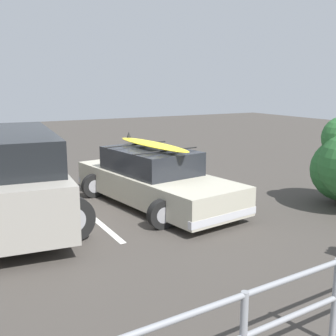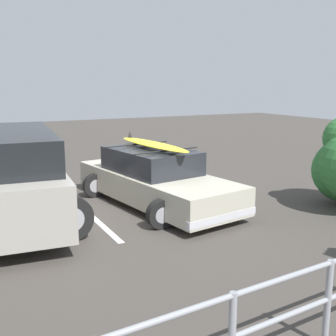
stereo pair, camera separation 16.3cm
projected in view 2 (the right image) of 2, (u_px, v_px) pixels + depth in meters
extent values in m
cube|color=#423D38|center=(126.00, 207.00, 9.36)|extent=(44.00, 44.00, 0.02)
cube|color=silver|center=(89.00, 214.00, 8.85)|extent=(0.12, 3.71, 0.00)
cube|color=#B7B29E|center=(156.00, 185.00, 9.47)|extent=(2.25, 4.68, 0.58)
cube|color=#23262B|center=(151.00, 160.00, 9.51)|extent=(1.72, 2.34, 0.51)
cube|color=silver|center=(223.00, 217.00, 7.76)|extent=(1.65, 0.34, 0.14)
cube|color=silver|center=(110.00, 175.00, 11.25)|extent=(1.65, 0.34, 0.14)
cylinder|color=black|center=(225.00, 200.00, 8.87)|extent=(0.56, 0.18, 0.56)
cylinder|color=#99999E|center=(225.00, 200.00, 8.87)|extent=(0.31, 0.19, 0.31)
cylinder|color=black|center=(161.00, 214.00, 7.93)|extent=(0.56, 0.18, 0.56)
cylinder|color=#99999E|center=(161.00, 214.00, 7.93)|extent=(0.31, 0.19, 0.31)
cylinder|color=black|center=(152.00, 177.00, 11.09)|extent=(0.56, 0.18, 0.56)
cylinder|color=#99999E|center=(152.00, 177.00, 11.09)|extent=(0.31, 0.19, 0.31)
cylinder|color=black|center=(95.00, 185.00, 10.14)|extent=(0.56, 0.18, 0.56)
cylinder|color=#99999E|center=(95.00, 185.00, 10.14)|extent=(0.31, 0.19, 0.31)
cylinder|color=black|center=(166.00, 151.00, 8.98)|extent=(1.69, 0.27, 0.03)
cylinder|color=black|center=(137.00, 144.00, 9.92)|extent=(1.69, 0.27, 0.03)
ellipsoid|color=yellow|center=(153.00, 144.00, 9.50)|extent=(0.75, 2.77, 0.09)
cone|color=black|center=(130.00, 134.00, 10.38)|extent=(0.10, 0.10, 0.14)
cube|color=#9E998E|center=(7.00, 187.00, 8.16)|extent=(2.35, 4.81, 0.93)
cube|color=black|center=(4.00, 147.00, 8.00)|extent=(2.10, 3.78, 0.62)
cylinder|color=black|center=(5.00, 161.00, 10.34)|extent=(0.74, 0.25, 0.72)
cylinder|color=black|center=(70.00, 218.00, 7.31)|extent=(0.80, 0.22, 0.80)
cylinder|color=#99999E|center=(70.00, 218.00, 7.31)|extent=(0.44, 0.23, 0.44)
cylinder|color=black|center=(51.00, 183.00, 9.84)|extent=(0.80, 0.22, 0.80)
cylinder|color=#99999E|center=(51.00, 183.00, 9.84)|extent=(0.44, 0.23, 0.44)
cylinder|color=gray|center=(328.00, 304.00, 4.34)|extent=(0.07, 0.07, 0.96)
cylinder|color=gray|center=(286.00, 278.00, 3.92)|extent=(8.91, 0.65, 0.06)
cylinder|color=gray|center=(284.00, 317.00, 4.01)|extent=(8.91, 0.65, 0.06)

